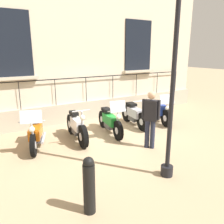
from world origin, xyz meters
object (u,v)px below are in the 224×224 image
object	(u,v)px
motorcycle_blue	(158,111)
bollard	(89,185)
motorcycle_orange	(36,133)
lamppost	(175,50)
motorcycle_white	(77,127)
pedestrian_standing	(151,116)
motorcycle_green	(110,121)
motorcycle_silver	(135,115)

from	to	relation	value
motorcycle_blue	bollard	size ratio (longest dim) A/B	1.86
motorcycle_orange	lamppost	xyz separation A→B (m)	(3.26, 2.17, 2.39)
motorcycle_white	motorcycle_blue	bearing A→B (deg)	92.05
motorcycle_white	lamppost	bearing A→B (deg)	16.42
motorcycle_blue	bollard	distance (m)	5.88
motorcycle_white	pedestrian_standing	distance (m)	2.40
motorcycle_green	pedestrian_standing	size ratio (longest dim) A/B	1.19
motorcycle_white	motorcycle_silver	size ratio (longest dim) A/B	1.03
motorcycle_green	lamppost	xyz separation A→B (m)	(3.08, -0.32, 2.39)
motorcycle_silver	lamppost	xyz separation A→B (m)	(3.32, -1.55, 2.40)
motorcycle_white	bollard	bearing A→B (deg)	-19.33
motorcycle_white	motorcycle_blue	xyz separation A→B (m)	(-0.13, 3.61, 0.03)
motorcycle_orange	lamppost	size ratio (longest dim) A/B	0.39
motorcycle_green	bollard	xyz separation A→B (m)	(3.27, -2.40, 0.11)
motorcycle_silver	bollard	distance (m)	5.05
motorcycle_orange	motorcycle_green	distance (m)	2.49
motorcycle_white	motorcycle_silver	distance (m)	2.48
motorcycle_green	motorcycle_blue	distance (m)	2.38
motorcycle_orange	bollard	bearing A→B (deg)	1.46
lamppost	pedestrian_standing	size ratio (longest dim) A/B	2.83
motorcycle_orange	motorcycle_green	size ratio (longest dim) A/B	0.92
motorcycle_blue	lamppost	bearing A→B (deg)	-39.66
motorcycle_white	motorcycle_silver	xyz separation A→B (m)	(-0.20, 2.47, 0.00)
motorcycle_white	bollard	world-z (taller)	motorcycle_white
motorcycle_blue	pedestrian_standing	xyz separation A→B (m)	(1.82, -2.00, 0.52)
motorcycle_blue	lamppost	world-z (taller)	lamppost
motorcycle_white	bollard	distance (m)	3.50
motorcycle_orange	motorcycle_silver	bearing A→B (deg)	90.89
motorcycle_green	bollard	bearing A→B (deg)	-36.22
motorcycle_orange	pedestrian_standing	xyz separation A→B (m)	(1.83, 2.86, 0.54)
motorcycle_green	motorcycle_silver	bearing A→B (deg)	100.75
motorcycle_silver	motorcycle_green	bearing A→B (deg)	-79.25
motorcycle_blue	motorcycle_orange	bearing A→B (deg)	-90.15
motorcycle_silver	lamppost	bearing A→B (deg)	-25.10
motorcycle_orange	bollard	xyz separation A→B (m)	(3.45, 0.09, 0.11)
motorcycle_silver	motorcycle_blue	bearing A→B (deg)	86.46
bollard	pedestrian_standing	size ratio (longest dim) A/B	0.63
motorcycle_green	bollard	world-z (taller)	motorcycle_green
motorcycle_silver	pedestrian_standing	distance (m)	2.15
motorcycle_white	bollard	xyz separation A→B (m)	(3.31, -1.16, 0.12)
motorcycle_green	motorcycle_blue	xyz separation A→B (m)	(-0.16, 2.37, 0.02)
motorcycle_green	bollard	distance (m)	4.06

